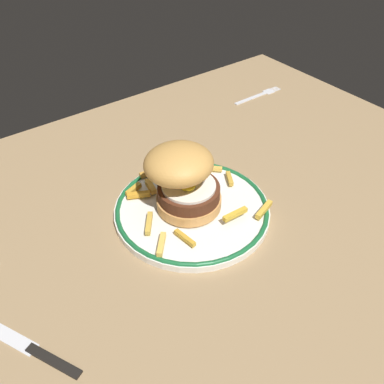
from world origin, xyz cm
name	(u,v)px	position (x,y,z in cm)	size (l,w,h in cm)	color
ground_plane	(191,227)	(0.00, 0.00, -2.00)	(116.86, 87.07, 4.00)	#957853
dinner_plate	(192,209)	(0.90, 0.94, 0.84)	(26.07, 26.07, 1.60)	white
burger	(183,177)	(-0.10, 1.99, 7.43)	(12.72, 12.74, 11.53)	tan
fries_pile	(182,193)	(1.07, 3.99, 2.16)	(21.82, 21.46, 2.33)	gold
fork	(259,95)	(39.55, 25.15, 0.18)	(14.40, 2.20, 0.36)	silver
knife	(31,348)	(-30.00, -7.14, 0.26)	(9.31, 16.81, 0.70)	black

